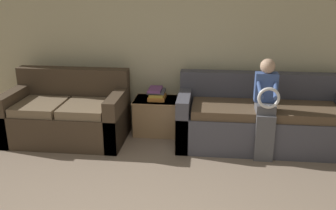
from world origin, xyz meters
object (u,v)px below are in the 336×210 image
at_px(child_left_seated, 266,104).
at_px(side_shelf, 156,115).
at_px(couch_side, 68,115).
at_px(book_stack, 157,94).
at_px(couch_main, 262,120).

bearing_deg(child_left_seated, side_shelf, 156.82).
bearing_deg(side_shelf, couch_side, -164.19).
xyz_separation_m(couch_side, child_left_seated, (2.57, -0.27, 0.35)).
xyz_separation_m(couch_side, side_shelf, (1.17, 0.33, -0.07)).
relative_size(couch_side, side_shelf, 2.54).
relative_size(child_left_seated, book_stack, 3.86).
distance_m(child_left_seated, book_stack, 1.52).
bearing_deg(couch_side, book_stack, 15.57).
relative_size(couch_main, child_left_seated, 1.82).
height_order(couch_main, child_left_seated, child_left_seated).
height_order(couch_side, book_stack, couch_side).
xyz_separation_m(child_left_seated, book_stack, (-1.40, 0.60, -0.10)).
height_order(couch_main, couch_side, couch_side).
relative_size(couch_side, child_left_seated, 1.30).
distance_m(couch_main, book_stack, 1.47).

